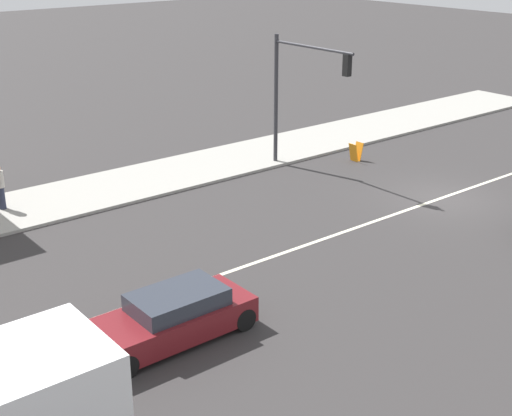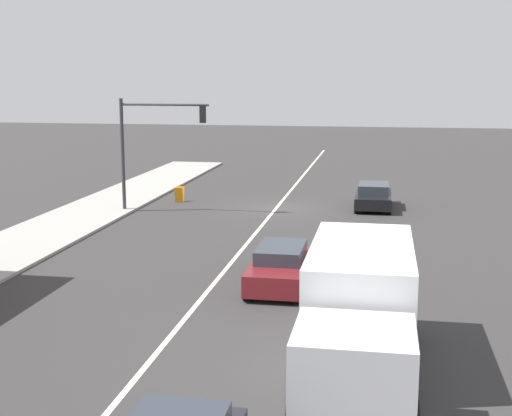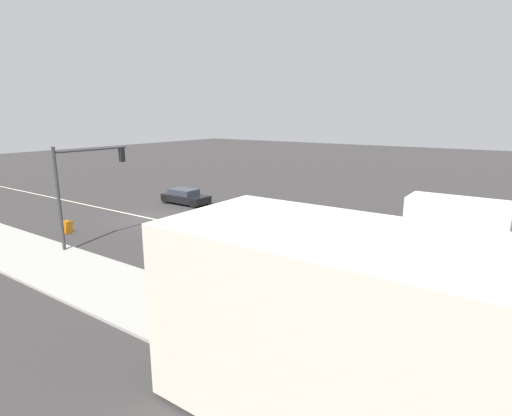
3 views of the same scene
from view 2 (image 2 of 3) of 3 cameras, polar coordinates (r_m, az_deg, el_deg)
ground_plane at (r=20.31m, az=-6.00°, el=-9.16°), size 160.00×160.00×0.00m
lane_marking_center at (r=37.38m, az=1.64°, el=0.01°), size 0.16×60.00×0.01m
traffic_signal_main at (r=36.17m, az=-8.54°, el=5.77°), size 4.59×0.34×5.60m
warning_aframe_sign at (r=39.30m, az=-6.15°, el=1.10°), size 0.45×0.53×0.84m
delivery_truck at (r=16.64m, az=8.27°, el=-8.35°), size 2.44×7.50×2.87m
sedan_maroon at (r=23.57m, az=1.96°, el=-4.71°), size 1.77×4.30×1.31m
suv_black at (r=37.80m, az=9.38°, el=0.94°), size 1.84×4.16×1.26m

